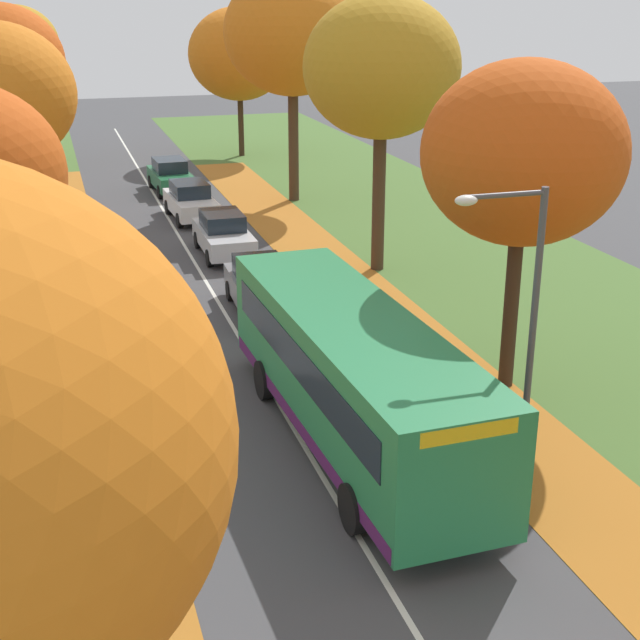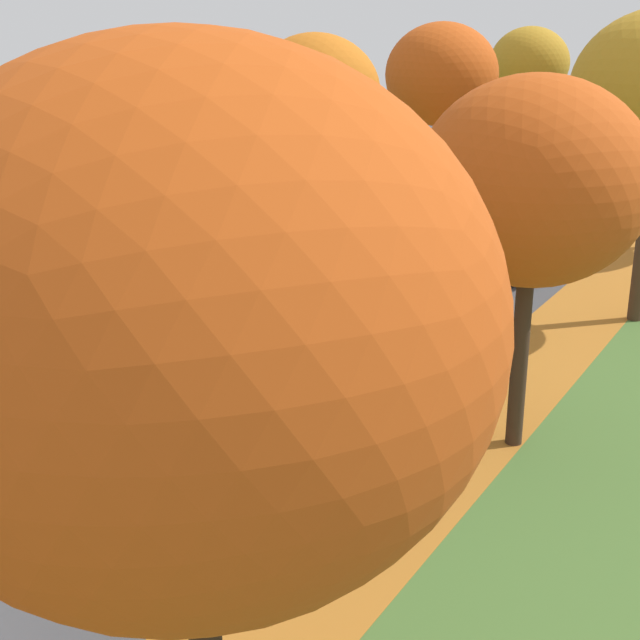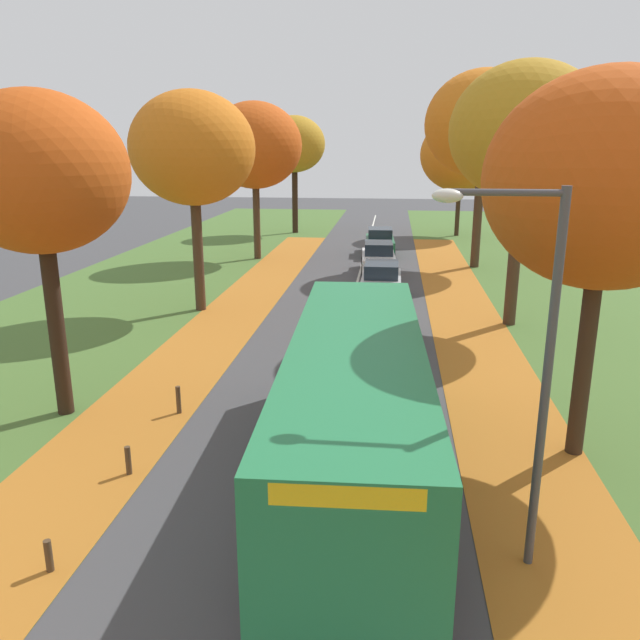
{
  "view_description": "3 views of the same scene",
  "coord_description": "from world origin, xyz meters",
  "px_view_note": "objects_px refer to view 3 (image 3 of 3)",
  "views": [
    {
      "loc": [
        -4.72,
        -6.74,
        9.41
      ],
      "look_at": [
        1.69,
        14.38,
        1.22
      ],
      "focal_mm": 50.0,
      "sensor_mm": 36.0,
      "label": 1
    },
    {
      "loc": [
        11.26,
        -6.05,
        8.95
      ],
      "look_at": [
        0.11,
        12.69,
        1.63
      ],
      "focal_mm": 50.0,
      "sensor_mm": 36.0,
      "label": 2
    },
    {
      "loc": [
        1.64,
        -1.4,
        6.52
      ],
      "look_at": [
        -0.21,
        14.61,
        2.01
      ],
      "focal_mm": 35.0,
      "sensor_mm": 36.0,
      "label": 3
    }
  ],
  "objects_px": {
    "tree_right_mid": "(525,132)",
    "tree_right_distant": "(461,155)",
    "bollard_sixth": "(178,400)",
    "car_silver_following": "(381,281)",
    "tree_left_distant": "(294,145)",
    "tree_left_far": "(255,146)",
    "car_grey_lead": "(375,322)",
    "tree_right_far": "(484,124)",
    "tree_right_near": "(606,181)",
    "bollard_fifth": "(128,461)",
    "bollard_fourth": "(49,556)",
    "car_green_fourth_in_line": "(380,241)",
    "tree_left_mid": "(193,149)",
    "tree_left_near": "(38,175)",
    "streetlamp_right": "(527,343)",
    "bus": "(356,403)",
    "car_white_third_in_line": "(378,258)"
  },
  "relations": [
    {
      "from": "tree_left_mid",
      "to": "bollard_sixth",
      "type": "bearing_deg",
      "value": -75.96
    },
    {
      "from": "tree_left_mid",
      "to": "tree_left_distant",
      "type": "bearing_deg",
      "value": 89.41
    },
    {
      "from": "tree_right_far",
      "to": "tree_right_distant",
      "type": "relative_size",
      "value": 1.22
    },
    {
      "from": "bollard_fourth",
      "to": "car_white_third_in_line",
      "type": "height_order",
      "value": "car_white_third_in_line"
    },
    {
      "from": "tree_left_far",
      "to": "tree_right_distant",
      "type": "xyz_separation_m",
      "value": [
        12.78,
        11.47,
        -0.61
      ]
    },
    {
      "from": "tree_right_mid",
      "to": "tree_right_distant",
      "type": "height_order",
      "value": "tree_right_mid"
    },
    {
      "from": "tree_right_near",
      "to": "bollard_sixth",
      "type": "relative_size",
      "value": 11.09
    },
    {
      "from": "tree_right_near",
      "to": "tree_right_mid",
      "type": "xyz_separation_m",
      "value": [
        0.38,
        10.37,
        1.14
      ]
    },
    {
      "from": "tree_left_near",
      "to": "car_green_fourth_in_line",
      "type": "relative_size",
      "value": 1.82
    },
    {
      "from": "tree_left_far",
      "to": "tree_right_near",
      "type": "distance_m",
      "value": 26.24
    },
    {
      "from": "car_silver_following",
      "to": "car_green_fourth_in_line",
      "type": "distance_m",
      "value": 11.86
    },
    {
      "from": "bollard_fifth",
      "to": "bollard_sixth",
      "type": "distance_m",
      "value": 3.06
    },
    {
      "from": "car_grey_lead",
      "to": "tree_right_far",
      "type": "bearing_deg",
      "value": 70.98
    },
    {
      "from": "streetlamp_right",
      "to": "car_grey_lead",
      "type": "bearing_deg",
      "value": 102.61
    },
    {
      "from": "car_grey_lead",
      "to": "bollard_fifth",
      "type": "bearing_deg",
      "value": -117.03
    },
    {
      "from": "tree_right_near",
      "to": "bollard_fifth",
      "type": "distance_m",
      "value": 11.07
    },
    {
      "from": "car_grey_lead",
      "to": "tree_right_distant",
      "type": "bearing_deg",
      "value": 79.09
    },
    {
      "from": "car_green_fourth_in_line",
      "to": "tree_left_near",
      "type": "bearing_deg",
      "value": -106.46
    },
    {
      "from": "bus",
      "to": "car_white_third_in_line",
      "type": "height_order",
      "value": "bus"
    },
    {
      "from": "tree_right_mid",
      "to": "tree_left_distant",
      "type": "bearing_deg",
      "value": 115.98
    },
    {
      "from": "bollard_sixth",
      "to": "streetlamp_right",
      "type": "bearing_deg",
      "value": -34.75
    },
    {
      "from": "tree_left_far",
      "to": "tree_right_distant",
      "type": "bearing_deg",
      "value": 41.92
    },
    {
      "from": "tree_right_distant",
      "to": "car_green_fourth_in_line",
      "type": "height_order",
      "value": "tree_right_distant"
    },
    {
      "from": "tree_right_near",
      "to": "bollard_fourth",
      "type": "relative_size",
      "value": 14.38
    },
    {
      "from": "bollard_sixth",
      "to": "streetlamp_right",
      "type": "distance_m",
      "value": 9.43
    },
    {
      "from": "tree_right_near",
      "to": "tree_right_mid",
      "type": "distance_m",
      "value": 10.43
    },
    {
      "from": "tree_right_mid",
      "to": "bollard_fifth",
      "type": "height_order",
      "value": "tree_right_mid"
    },
    {
      "from": "tree_right_mid",
      "to": "car_silver_following",
      "type": "xyz_separation_m",
      "value": [
        -4.92,
        3.37,
        -6.17
      ]
    },
    {
      "from": "bollard_fourth",
      "to": "bollard_fifth",
      "type": "height_order",
      "value": "bollard_fifth"
    },
    {
      "from": "tree_left_distant",
      "to": "bollard_fifth",
      "type": "xyz_separation_m",
      "value": [
        2.27,
        -37.06,
        -6.29
      ]
    },
    {
      "from": "bollard_fifth",
      "to": "car_white_third_in_line",
      "type": "height_order",
      "value": "car_white_third_in_line"
    },
    {
      "from": "tree_left_far",
      "to": "tree_right_distant",
      "type": "distance_m",
      "value": 17.18
    },
    {
      "from": "tree_right_distant",
      "to": "bollard_fourth",
      "type": "xyz_separation_m",
      "value": [
        -10.05,
        -39.86,
        -5.63
      ]
    },
    {
      "from": "bollard_fourth",
      "to": "car_silver_following",
      "type": "xyz_separation_m",
      "value": [
        4.82,
        18.85,
        0.53
      ]
    },
    {
      "from": "tree_left_mid",
      "to": "car_grey_lead",
      "type": "bearing_deg",
      "value": -28.22
    },
    {
      "from": "tree_left_far",
      "to": "car_white_third_in_line",
      "type": "height_order",
      "value": "tree_left_far"
    },
    {
      "from": "tree_left_near",
      "to": "car_white_third_in_line",
      "type": "relative_size",
      "value": 1.82
    },
    {
      "from": "bollard_sixth",
      "to": "tree_right_distant",
      "type": "bearing_deg",
      "value": 73.45
    },
    {
      "from": "tree_right_distant",
      "to": "tree_right_near",
      "type": "bearing_deg",
      "value": -91.13
    },
    {
      "from": "tree_left_near",
      "to": "tree_right_mid",
      "type": "distance_m",
      "value": 15.89
    },
    {
      "from": "bus",
      "to": "car_silver_following",
      "type": "height_order",
      "value": "bus"
    },
    {
      "from": "car_grey_lead",
      "to": "car_green_fourth_in_line",
      "type": "height_order",
      "value": "same"
    },
    {
      "from": "tree_right_near",
      "to": "car_silver_following",
      "type": "relative_size",
      "value": 1.91
    },
    {
      "from": "tree_left_distant",
      "to": "bollard_fifth",
      "type": "height_order",
      "value": "tree_left_distant"
    },
    {
      "from": "bus",
      "to": "car_grey_lead",
      "type": "xyz_separation_m",
      "value": [
        0.11,
        9.03,
        -0.89
      ]
    },
    {
      "from": "tree_left_near",
      "to": "bollard_fifth",
      "type": "distance_m",
      "value": 6.86
    },
    {
      "from": "bus",
      "to": "car_grey_lead",
      "type": "distance_m",
      "value": 9.07
    },
    {
      "from": "bollard_fifth",
      "to": "streetlamp_right",
      "type": "height_order",
      "value": "streetlamp_right"
    },
    {
      "from": "bollard_fourth",
      "to": "bus",
      "type": "distance_m",
      "value": 5.88
    },
    {
      "from": "tree_left_far",
      "to": "tree_left_distant",
      "type": "xyz_separation_m",
      "value": [
        0.47,
        11.73,
        0.08
      ]
    }
  ]
}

